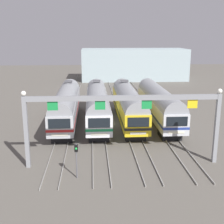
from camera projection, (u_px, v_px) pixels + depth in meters
ground_plane at (113, 123)px, 41.17m from camera, size 160.00×160.00×0.00m
track_bed at (107, 97)px, 57.58m from camera, size 13.82×70.00×0.15m
commuter_train_stainless at (66, 104)px, 40.11m from camera, size 2.88×18.06×5.05m
commuter_train_white at (97, 104)px, 40.37m from camera, size 2.88×18.06×5.05m
commuter_train_yellow at (128, 103)px, 40.63m from camera, size 2.88×18.06×5.05m
commuter_train_silver at (159, 103)px, 40.89m from camera, size 2.88×18.06×4.77m
catenary_gantry at (123, 111)px, 26.85m from camera, size 17.56×0.44×6.97m
yard_signal_mast at (76, 154)px, 24.97m from camera, size 0.28×0.35×2.99m
maintenance_building at (134, 64)px, 79.62m from camera, size 26.85×10.00×7.94m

